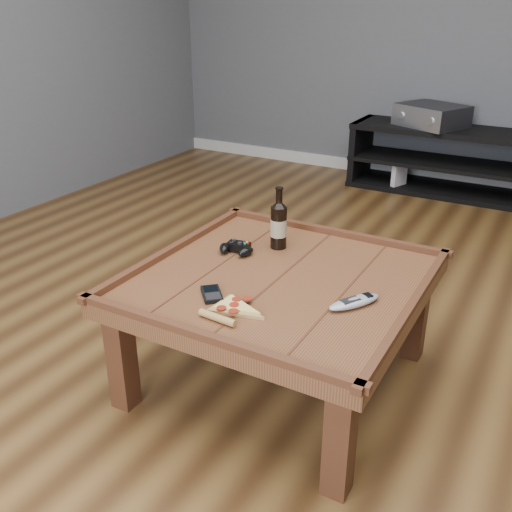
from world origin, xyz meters
The scene contains 12 objects.
ground centered at (0.00, 0.00, 0.00)m, with size 6.00×6.00×0.00m, color #402712.
wall_back centered at (0.00, 3.00, 1.35)m, with size 5.00×0.04×2.70m, color #585B61.
baseboard centered at (0.00, 2.99, 0.05)m, with size 5.00×0.02×0.10m, color silver.
coffee_table centered at (0.00, 0.00, 0.39)m, with size 1.03×1.03×0.48m.
media_console centered at (0.00, 2.75, 0.25)m, with size 1.40×0.45×0.50m.
beer_bottle centered at (-0.13, 0.24, 0.55)m, with size 0.07×0.07×0.26m.
game_controller centered at (-0.25, 0.11, 0.47)m, with size 0.16×0.11×0.04m.
pizza_slice centered at (-0.02, -0.30, 0.46)m, with size 0.17×0.25×0.03m.
smartphone centered at (-0.14, -0.24, 0.46)m, with size 0.13×0.13×0.02m.
remote_control centered at (0.31, -0.07, 0.46)m, with size 0.16×0.20×0.03m.
av_receiver centered at (-0.14, 2.74, 0.58)m, with size 0.57×0.53×0.16m.
game_console centered at (-0.30, 2.63, 0.09)m, with size 0.14×0.19×0.20m.
Camera 1 is at (0.84, -1.68, 1.39)m, focal length 40.00 mm.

